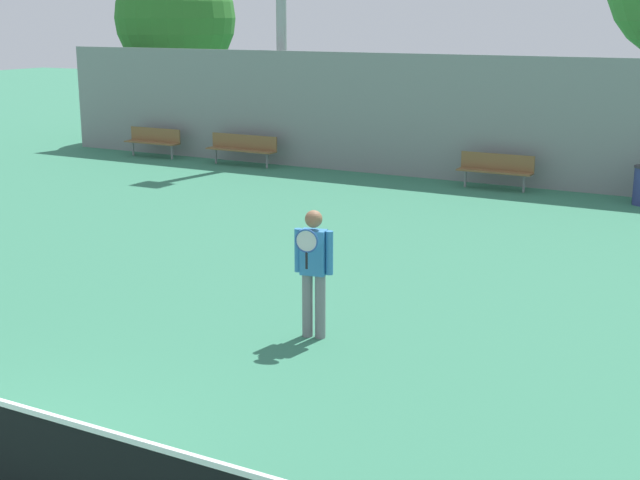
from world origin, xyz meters
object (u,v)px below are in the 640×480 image
Objects in this scene: bench_adjacent_court at (496,167)px; tree_green_broad at (175,18)px; bench_by_gate at (242,146)px; tennis_player at (314,266)px; bench_courtside_far at (154,139)px.

tree_green_broad is at bearing 164.09° from bench_adjacent_court.
bench_adjacent_court is 0.85× the size of bench_by_gate.
tree_green_broad is at bearing 122.27° from tennis_player.
bench_adjacent_court is at bearing 85.73° from tennis_player.
tennis_player is 0.93× the size of bench_courtside_far.
bench_adjacent_court is (10.65, 0.00, 0.00)m from bench_courtside_far.
bench_by_gate is at bearing 117.19° from tennis_player.
tennis_player is 11.32m from bench_adjacent_court.
bench_adjacent_court is (-1.19, 11.25, -0.43)m from tennis_player.
tennis_player is 20.32m from tree_green_broad.
tennis_player is at bearing -52.49° from bench_by_gate.
tennis_player is 0.28× the size of tree_green_broad.
tennis_player reaches higher than bench_adjacent_court.
bench_courtside_far is 3.21m from bench_by_gate.
bench_courtside_far is 1.00× the size of bench_adjacent_court.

